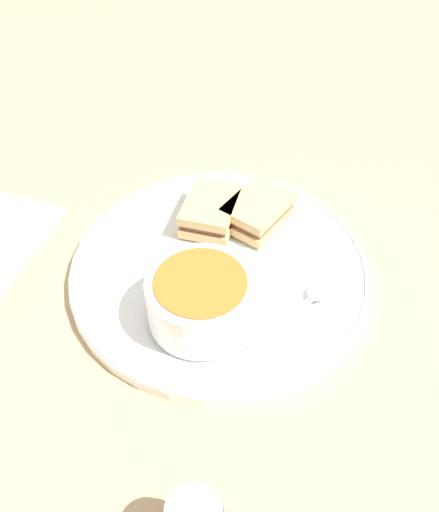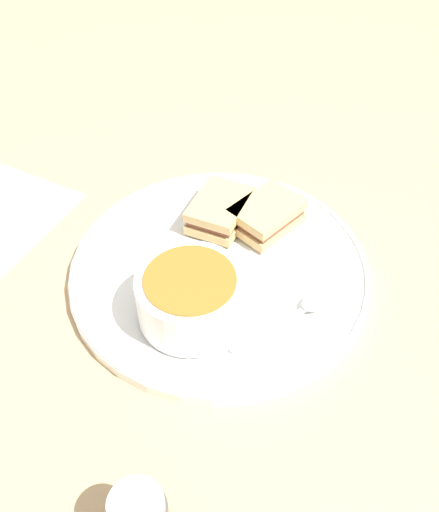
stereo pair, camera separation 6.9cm
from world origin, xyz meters
TOP-DOWN VIEW (x-y plane):
  - ground_plane at (0.00, 0.00)m, footprint 2.40×2.40m
  - plate at (0.00, 0.00)m, footprint 0.36×0.36m
  - soup_bowl at (0.01, 0.08)m, footprint 0.12×0.12m
  - spoon at (-0.11, 0.04)m, footprint 0.10×0.11m
  - sandwich_half_near at (-0.04, -0.08)m, footprint 0.10×0.10m
  - sandwich_half_far at (0.02, -0.08)m, footprint 0.08×0.09m

SIDE VIEW (x-z plane):
  - ground_plane at x=0.00m, z-range 0.00..0.00m
  - plate at x=0.00m, z-range 0.00..0.02m
  - spoon at x=-0.11m, z-range 0.02..0.03m
  - sandwich_half_near at x=-0.04m, z-range 0.02..0.05m
  - sandwich_half_far at x=0.02m, z-range 0.02..0.05m
  - soup_bowl at x=0.01m, z-range 0.02..0.08m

